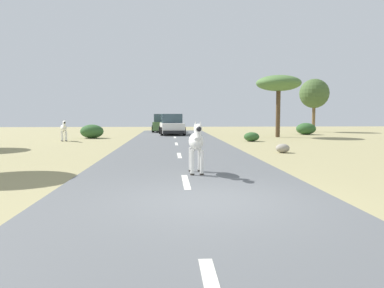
{
  "coord_description": "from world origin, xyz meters",
  "views": [
    {
      "loc": [
        -0.79,
        -7.19,
        1.75
      ],
      "look_at": [
        0.05,
        6.42,
        0.65
      ],
      "focal_mm": 34.53,
      "sensor_mm": 36.0,
      "label": 1
    }
  ],
  "objects_px": {
    "car_1": "(163,124)",
    "bush_2": "(92,131)",
    "bush_1": "(252,137)",
    "tree_6": "(314,94)",
    "car_0": "(172,125)",
    "tree_1": "(279,84)",
    "zebra_2": "(64,128)",
    "rock_1": "(283,148)",
    "zebra_0": "(196,142)",
    "bush_0": "(306,129)"
  },
  "relations": [
    {
      "from": "car_0",
      "to": "tree_6",
      "type": "height_order",
      "value": "tree_6"
    },
    {
      "from": "bush_1",
      "to": "tree_6",
      "type": "bearing_deg",
      "value": 54.05
    },
    {
      "from": "rock_1",
      "to": "zebra_0",
      "type": "bearing_deg",
      "value": -126.25
    },
    {
      "from": "zebra_0",
      "to": "bush_1",
      "type": "height_order",
      "value": "zebra_0"
    },
    {
      "from": "bush_0",
      "to": "rock_1",
      "type": "relative_size",
      "value": 2.69
    },
    {
      "from": "zebra_2",
      "to": "bush_1",
      "type": "bearing_deg",
      "value": 155.77
    },
    {
      "from": "bush_2",
      "to": "car_0",
      "type": "bearing_deg",
      "value": 32.01
    },
    {
      "from": "tree_1",
      "to": "bush_0",
      "type": "height_order",
      "value": "tree_1"
    },
    {
      "from": "bush_1",
      "to": "rock_1",
      "type": "bearing_deg",
      "value": -91.4
    },
    {
      "from": "car_0",
      "to": "bush_0",
      "type": "distance_m",
      "value": 11.64
    },
    {
      "from": "car_0",
      "to": "car_1",
      "type": "height_order",
      "value": "same"
    },
    {
      "from": "car_0",
      "to": "car_1",
      "type": "xyz_separation_m",
      "value": [
        -0.78,
        5.07,
        0.0
      ]
    },
    {
      "from": "zebra_0",
      "to": "bush_1",
      "type": "bearing_deg",
      "value": -109.59
    },
    {
      "from": "tree_6",
      "to": "bush_1",
      "type": "distance_m",
      "value": 15.88
    },
    {
      "from": "car_0",
      "to": "rock_1",
      "type": "bearing_deg",
      "value": 104.52
    },
    {
      "from": "tree_6",
      "to": "bush_0",
      "type": "xyz_separation_m",
      "value": [
        -2.59,
        -4.87,
        -3.29
      ]
    },
    {
      "from": "rock_1",
      "to": "bush_1",
      "type": "bearing_deg",
      "value": 88.6
    },
    {
      "from": "car_0",
      "to": "tree_1",
      "type": "bearing_deg",
      "value": 154.75
    },
    {
      "from": "tree_6",
      "to": "bush_0",
      "type": "bearing_deg",
      "value": -118.01
    },
    {
      "from": "tree_1",
      "to": "bush_2",
      "type": "distance_m",
      "value": 14.48
    },
    {
      "from": "bush_0",
      "to": "bush_2",
      "type": "relative_size",
      "value": 1.0
    },
    {
      "from": "car_1",
      "to": "bush_2",
      "type": "bearing_deg",
      "value": -118.27
    },
    {
      "from": "car_1",
      "to": "zebra_0",
      "type": "bearing_deg",
      "value": -85.05
    },
    {
      "from": "car_0",
      "to": "bush_2",
      "type": "relative_size",
      "value": 2.65
    },
    {
      "from": "car_0",
      "to": "bush_0",
      "type": "height_order",
      "value": "car_0"
    },
    {
      "from": "car_1",
      "to": "tree_6",
      "type": "height_order",
      "value": "tree_6"
    },
    {
      "from": "car_1",
      "to": "tree_6",
      "type": "bearing_deg",
      "value": 1.81
    },
    {
      "from": "tree_6",
      "to": "rock_1",
      "type": "bearing_deg",
      "value": -115.21
    },
    {
      "from": "bush_1",
      "to": "bush_2",
      "type": "relative_size",
      "value": 0.59
    },
    {
      "from": "zebra_0",
      "to": "zebra_2",
      "type": "relative_size",
      "value": 1.12
    },
    {
      "from": "car_0",
      "to": "zebra_2",
      "type": "bearing_deg",
      "value": 38.58
    },
    {
      "from": "zebra_2",
      "to": "tree_1",
      "type": "height_order",
      "value": "tree_1"
    },
    {
      "from": "zebra_0",
      "to": "bush_0",
      "type": "distance_m",
      "value": 23.58
    },
    {
      "from": "car_1",
      "to": "rock_1",
      "type": "height_order",
      "value": "car_1"
    },
    {
      "from": "bush_1",
      "to": "bush_0",
      "type": "bearing_deg",
      "value": 49.7
    },
    {
      "from": "zebra_0",
      "to": "tree_1",
      "type": "bearing_deg",
      "value": -113.86
    },
    {
      "from": "car_1",
      "to": "bush_0",
      "type": "bearing_deg",
      "value": -19.63
    },
    {
      "from": "bush_0",
      "to": "bush_2",
      "type": "distance_m",
      "value": 17.92
    },
    {
      "from": "tree_1",
      "to": "car_0",
      "type": "bearing_deg",
      "value": 158.92
    },
    {
      "from": "car_0",
      "to": "bush_1",
      "type": "height_order",
      "value": "car_0"
    },
    {
      "from": "zebra_0",
      "to": "rock_1",
      "type": "xyz_separation_m",
      "value": [
        4.39,
        5.99,
        -0.75
      ]
    },
    {
      "from": "car_0",
      "to": "rock_1",
      "type": "xyz_separation_m",
      "value": [
        4.96,
        -14.66,
        -0.64
      ]
    },
    {
      "from": "tree_1",
      "to": "bush_1",
      "type": "relative_size",
      "value": 4.74
    },
    {
      "from": "tree_6",
      "to": "bush_1",
      "type": "height_order",
      "value": "tree_6"
    },
    {
      "from": "tree_6",
      "to": "car_0",
      "type": "bearing_deg",
      "value": -160.53
    },
    {
      "from": "car_1",
      "to": "tree_1",
      "type": "distance_m",
      "value": 12.56
    },
    {
      "from": "car_1",
      "to": "bush_1",
      "type": "xyz_separation_m",
      "value": [
        5.91,
        -12.58,
        -0.55
      ]
    },
    {
      "from": "tree_1",
      "to": "bush_2",
      "type": "bearing_deg",
      "value": -177.86
    },
    {
      "from": "zebra_0",
      "to": "zebra_2",
      "type": "distance_m",
      "value": 16.05
    },
    {
      "from": "tree_6",
      "to": "bush_2",
      "type": "height_order",
      "value": "tree_6"
    }
  ]
}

